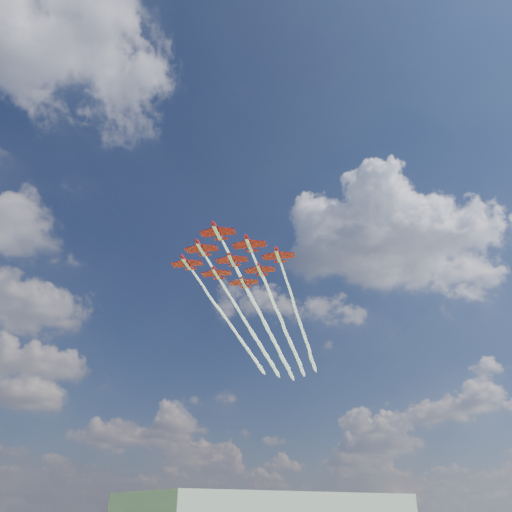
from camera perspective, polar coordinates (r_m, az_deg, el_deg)
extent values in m
cylinder|color=#A7090F|center=(145.92, -4.44, 2.79)|extent=(7.08, 7.11, 1.21)
cone|color=#A7090F|center=(141.34, -5.00, 3.89)|extent=(2.42, 2.42, 1.21)
cone|color=#A7090F|center=(150.28, -3.94, 1.83)|extent=(1.95, 1.95, 1.10)
ellipsoid|color=black|center=(144.33, -4.65, 3.39)|extent=(2.33, 2.33, 0.79)
cube|color=#A7090F|center=(146.35, -4.39, 2.67)|extent=(9.68, 9.66, 0.15)
cube|color=#A7090F|center=(149.62, -4.01, 1.97)|extent=(3.90, 3.89, 0.13)
cube|color=#A7090F|center=(150.29, -3.98, 2.26)|extent=(1.35, 1.36, 1.99)
cube|color=silver|center=(145.65, -4.45, 2.61)|extent=(6.54, 6.57, 0.13)
cylinder|color=#A7090F|center=(152.14, -0.80, 1.38)|extent=(7.08, 7.11, 1.21)
cone|color=#A7090F|center=(147.41, -1.22, 2.38)|extent=(2.42, 2.42, 1.21)
cone|color=#A7090F|center=(156.63, -0.42, 0.49)|extent=(1.95, 1.95, 1.10)
ellipsoid|color=black|center=(150.48, -0.96, 1.94)|extent=(2.33, 2.33, 0.79)
cube|color=#A7090F|center=(152.59, -0.76, 1.26)|extent=(9.68, 9.66, 0.15)
cube|color=#A7090F|center=(155.96, -0.48, 0.62)|extent=(3.90, 3.89, 0.13)
cube|color=#A7090F|center=(156.61, -0.46, 0.90)|extent=(1.35, 1.36, 1.99)
cube|color=silver|center=(151.88, -0.80, 1.19)|extent=(6.54, 6.57, 0.13)
cylinder|color=#A7090F|center=(155.54, -6.30, 0.88)|extent=(7.08, 7.11, 1.21)
cone|color=#A7090F|center=(150.92, -6.88, 1.84)|extent=(2.42, 2.42, 1.21)
cone|color=#A7090F|center=(159.93, -5.78, 0.02)|extent=(1.95, 1.95, 1.10)
ellipsoid|color=black|center=(153.92, -6.52, 1.42)|extent=(2.33, 2.33, 0.79)
cube|color=#A7090F|center=(155.98, -6.24, 0.76)|extent=(9.68, 9.66, 0.15)
cube|color=#A7090F|center=(159.27, -5.85, 0.14)|extent=(3.90, 3.89, 0.13)
cube|color=#A7090F|center=(159.92, -5.82, 0.43)|extent=(1.35, 1.36, 1.99)
cube|color=silver|center=(155.28, -6.31, 0.70)|extent=(6.54, 6.57, 0.13)
cylinder|color=#A7090F|center=(159.01, 2.54, 0.07)|extent=(7.08, 7.11, 1.21)
cone|color=#A7090F|center=(154.17, 2.24, 0.99)|extent=(2.42, 2.42, 1.21)
cone|color=#A7090F|center=(163.60, 2.81, -0.74)|extent=(1.95, 1.95, 1.10)
ellipsoid|color=black|center=(157.30, 2.42, 0.59)|extent=(2.33, 2.33, 0.79)
cube|color=#A7090F|center=(159.47, 2.57, -0.04)|extent=(9.68, 9.66, 0.15)
cube|color=#A7090F|center=(162.91, 2.77, -0.63)|extent=(3.90, 3.89, 0.13)
cube|color=#A7090F|center=(163.55, 2.77, -0.35)|extent=(1.35, 1.36, 1.99)
cube|color=silver|center=(158.76, 2.55, -0.11)|extent=(6.54, 6.57, 0.13)
cylinder|color=#A7090F|center=(161.55, -2.80, -0.38)|extent=(7.08, 7.11, 1.21)
cone|color=#A7090F|center=(156.79, -3.26, 0.50)|extent=(2.42, 2.42, 1.21)
cone|color=#A7090F|center=(166.07, -2.39, -1.17)|extent=(1.95, 1.95, 1.10)
ellipsoid|color=black|center=(159.87, -2.98, 0.12)|extent=(2.33, 2.33, 0.79)
cube|color=#A7090F|center=(162.01, -2.76, -0.49)|extent=(9.68, 9.66, 0.15)
cube|color=#A7090F|center=(165.40, -2.45, -1.06)|extent=(3.90, 3.89, 0.13)
cube|color=#A7090F|center=(166.03, -2.43, -0.78)|extent=(1.35, 1.36, 1.99)
cube|color=silver|center=(161.30, -2.80, -0.56)|extent=(6.54, 6.57, 0.13)
cylinder|color=#A7090F|center=(165.46, -7.93, -0.82)|extent=(7.08, 7.11, 1.21)
cone|color=#A7090F|center=(160.81, -8.53, 0.04)|extent=(2.42, 2.42, 1.21)
cone|color=#A7090F|center=(169.87, -7.40, -1.58)|extent=(1.95, 1.95, 1.10)
ellipsoid|color=black|center=(163.81, -8.16, -0.33)|extent=(2.33, 2.33, 0.79)
cube|color=#A7090F|center=(165.90, -7.88, -0.92)|extent=(9.68, 9.66, 0.15)
cube|color=#A7090F|center=(169.21, -7.48, -1.47)|extent=(3.90, 3.89, 0.13)
cube|color=#A7090F|center=(169.83, -7.44, -1.20)|extent=(1.35, 1.36, 1.99)
cube|color=silver|center=(165.22, -7.95, -0.99)|extent=(6.54, 6.57, 0.13)
cylinder|color=#A7090F|center=(168.19, 0.43, -1.55)|extent=(7.08, 7.11, 1.21)
cone|color=#A7090F|center=(163.31, 0.09, -0.73)|extent=(2.42, 2.42, 1.21)
cone|color=#A7090F|center=(172.81, 0.74, -2.28)|extent=(1.95, 1.95, 1.10)
ellipsoid|color=black|center=(166.45, 0.30, -1.07)|extent=(2.33, 2.33, 0.79)
cube|color=#A7090F|center=(168.66, 0.47, -1.64)|extent=(9.68, 9.66, 0.15)
cube|color=#A7090F|center=(172.12, 0.70, -2.17)|extent=(3.90, 3.89, 0.13)
cube|color=#A7090F|center=(172.74, 0.71, -1.90)|extent=(1.35, 1.36, 1.99)
cube|color=silver|center=(167.96, 0.43, -1.72)|extent=(6.54, 6.57, 0.13)
cylinder|color=#A7090F|center=(171.28, -4.58, -1.95)|extent=(7.08, 7.11, 1.21)
cone|color=#A7090F|center=(166.49, -5.06, -1.16)|extent=(2.42, 2.42, 1.21)
cone|color=#A7090F|center=(175.82, -4.15, -2.65)|extent=(1.95, 1.95, 1.10)
ellipsoid|color=black|center=(169.57, -4.76, -1.49)|extent=(2.33, 2.33, 0.79)
cube|color=#A7090F|center=(171.73, -4.53, -2.04)|extent=(9.68, 9.66, 0.15)
cube|color=#A7090F|center=(175.14, -4.21, -2.55)|extent=(3.90, 3.89, 0.13)
cube|color=#A7090F|center=(175.74, -4.18, -2.29)|extent=(1.35, 1.36, 1.99)
cube|color=silver|center=(171.04, -4.59, -2.12)|extent=(6.54, 6.57, 0.13)
cylinder|color=#A7090F|center=(177.70, -1.45, -2.99)|extent=(7.08, 7.11, 1.21)
cone|color=#A7090F|center=(172.80, -1.83, -2.26)|extent=(2.42, 2.42, 1.21)
cone|color=#A7090F|center=(182.34, -1.12, -3.65)|extent=(1.95, 1.95, 1.10)
ellipsoid|color=black|center=(175.94, -1.60, -2.56)|extent=(2.33, 2.33, 0.79)
cube|color=#A7090F|center=(178.17, -1.42, -3.08)|extent=(9.68, 9.66, 0.15)
cube|color=#A7090F|center=(181.65, -1.17, -3.55)|extent=(3.90, 3.89, 0.13)
cube|color=#A7090F|center=(182.24, -1.15, -3.29)|extent=(1.35, 1.36, 1.99)
cube|color=silver|center=(177.48, -1.46, -3.16)|extent=(6.54, 6.57, 0.13)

